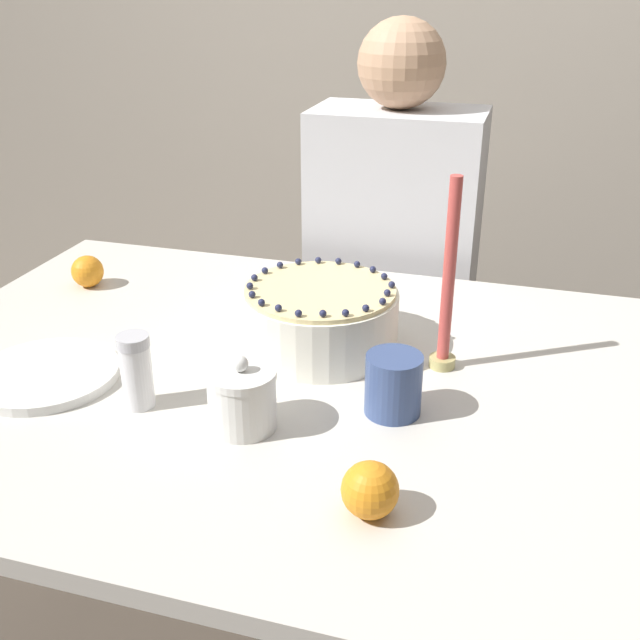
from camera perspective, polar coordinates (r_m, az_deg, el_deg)
The scene contains 10 objects.
dining_table at distance 1.27m, azimuth 3.74°, elevation -8.70°, with size 1.68×1.00×0.74m.
cake at distance 1.31m, azimuth -0.00°, elevation 0.16°, with size 0.27×0.27×0.13m.
sugar_bowl at distance 1.10m, azimuth -5.96°, elevation -5.95°, with size 0.10×0.10×0.12m.
sugar_shaker at distance 1.17m, azimuth -13.82°, elevation -3.77°, with size 0.05×0.05×0.12m.
plate_stack at distance 1.31m, azimuth -20.19°, elevation -3.91°, with size 0.24×0.24×0.02m.
candle at distance 1.23m, azimuth 9.70°, elevation 2.13°, with size 0.04×0.04×0.33m.
cup at distance 1.13m, azimuth 5.61°, elevation -4.91°, with size 0.09×0.09×0.10m.
orange_fruit_0 at distance 0.94m, azimuth 3.83°, elevation -12.79°, with size 0.07×0.07×0.07m.
orange_fruit_1 at distance 1.65m, azimuth -17.30°, elevation 3.57°, with size 0.07×0.07×0.07m.
person_man_blue_shirt at distance 1.93m, azimuth 5.41°, elevation 0.68°, with size 0.40×0.34×1.26m.
Camera 1 is at (0.22, -1.03, 1.35)m, focal length 42.00 mm.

